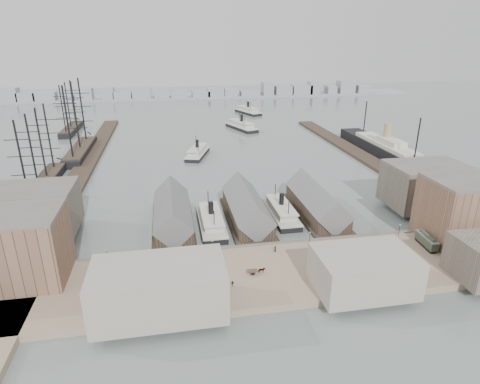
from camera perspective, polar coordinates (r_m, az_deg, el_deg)
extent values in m
plane|color=slate|center=(129.36, 2.41, -7.20)|extent=(900.00, 900.00, 0.00)
cube|color=#857159|center=(112.13, 4.70, -11.51)|extent=(180.00, 30.00, 2.00)
cube|color=#59544C|center=(124.37, 2.95, -7.85)|extent=(180.00, 1.20, 2.30)
cube|color=#2D231C|center=(223.49, -20.89, 3.99)|extent=(10.00, 220.00, 1.60)
cube|color=#2D231C|center=(234.12, 16.43, 5.26)|extent=(10.00, 180.00, 1.60)
cube|color=#2D231C|center=(140.72, -9.46, -4.76)|extent=(14.00, 42.00, 1.20)
cube|color=#2D231C|center=(140.32, -9.55, -3.45)|extent=(12.00, 36.00, 5.00)
cube|color=#59595B|center=(139.28, -9.61, -2.47)|extent=(12.60, 37.00, 12.60)
cube|color=#2D231C|center=(143.06, 1.01, -4.01)|extent=(14.00, 42.00, 1.20)
cube|color=#2D231C|center=(142.67, 0.94, -2.71)|extent=(12.00, 36.00, 5.00)
cube|color=#59595B|center=(141.64, 0.95, -1.75)|extent=(12.60, 37.00, 12.60)
cube|color=#2D231C|center=(149.94, 10.82, -3.18)|extent=(14.00, 42.00, 1.20)
cube|color=#2D231C|center=(149.57, 10.76, -1.94)|extent=(12.00, 36.00, 5.00)
cube|color=#59595B|center=(148.59, 10.83, -1.02)|extent=(12.60, 37.00, 12.60)
cube|color=#60564C|center=(146.02, -27.21, -2.35)|extent=(26.00, 20.00, 14.00)
cube|color=brown|center=(143.86, 30.28, -2.18)|extent=(30.00, 18.00, 19.00)
cube|color=#60564C|center=(165.36, 24.89, 0.82)|extent=(28.00, 20.00, 15.00)
cube|color=gray|center=(106.20, 17.18, -10.71)|extent=(24.00, 16.00, 10.00)
cube|color=gray|center=(95.36, -11.41, -13.36)|extent=(30.00, 16.00, 12.00)
cylinder|color=black|center=(120.34, -18.43, -8.64)|extent=(0.16, 0.16, 3.60)
sphere|color=beige|center=(119.45, -18.53, -7.84)|extent=(0.44, 0.44, 0.44)
cylinder|color=black|center=(119.29, -3.93, -7.77)|extent=(0.16, 0.16, 3.60)
sphere|color=beige|center=(118.38, -3.95, -6.96)|extent=(0.44, 0.44, 0.44)
cylinder|color=black|center=(125.60, 9.88, -6.48)|extent=(0.16, 0.16, 3.60)
sphere|color=beige|center=(124.74, 9.93, -5.71)|extent=(0.44, 0.44, 0.44)
cylinder|color=black|center=(138.28, 21.70, -5.08)|extent=(0.16, 0.16, 3.60)
sphere|color=beige|center=(137.50, 21.80, -4.37)|extent=(0.44, 0.44, 0.44)
cube|color=gray|center=(455.70, -7.22, 13.34)|extent=(500.00, 40.00, 2.00)
cube|color=gray|center=(470.04, -30.05, 11.79)|extent=(18.77, 14.00, 15.03)
cube|color=gray|center=(465.10, -28.02, 11.77)|extent=(17.36, 14.00, 10.23)
cube|color=gray|center=(460.27, -25.92, 12.04)|extent=(20.65, 14.00, 10.28)
cube|color=gray|center=(455.34, -23.22, 12.17)|extent=(14.71, 14.00, 7.23)
cube|color=gray|center=(451.88, -21.31, 12.76)|extent=(17.63, 14.00, 13.23)
cube|color=gray|center=(448.05, -18.17, 13.10)|extent=(10.74, 14.00, 13.58)
cube|color=gray|center=(446.80, -16.37, 12.95)|extent=(18.06, 14.00, 8.64)
cube|color=gray|center=(444.99, -13.78, 13.46)|extent=(18.55, 14.00, 13.29)
cube|color=gray|center=(444.40, -11.10, 13.61)|extent=(15.33, 14.00, 12.47)
cube|color=gray|center=(444.86, -8.65, 13.52)|extent=(17.56, 14.00, 8.72)
cube|color=gray|center=(446.29, -5.58, 13.60)|extent=(18.76, 14.00, 7.63)
cube|color=gray|center=(447.74, -3.50, 13.86)|extent=(17.61, 14.00, 10.35)
cube|color=gray|center=(449.97, -1.40, 13.93)|extent=(13.38, 14.00, 10.30)
cube|color=gray|center=(454.04, 1.37, 13.77)|extent=(20.73, 14.00, 6.75)
cube|color=gray|center=(457.97, 3.92, 14.34)|extent=(11.51, 14.00, 15.57)
cube|color=gray|center=(462.87, 6.11, 14.08)|extent=(18.17, 14.00, 11.26)
cube|color=gray|center=(469.37, 8.74, 14.09)|extent=(21.81, 14.00, 11.83)
cube|color=gray|center=(473.79, 10.39, 14.28)|extent=(11.12, 14.00, 15.50)
cube|color=gray|center=(481.66, 12.74, 13.91)|extent=(10.90, 14.00, 10.29)
cube|color=gray|center=(488.66, 14.80, 14.15)|extent=(17.95, 14.00, 15.72)
cube|color=gray|center=(497.62, 16.93, 13.76)|extent=(14.21, 14.00, 10.51)
cube|color=black|center=(139.41, -4.09, -4.63)|extent=(7.89, 27.60, 1.77)
cube|color=beige|center=(138.86, -4.11, -4.16)|extent=(8.28, 27.60, 0.49)
cube|color=beige|center=(138.28, -4.12, -3.64)|extent=(6.41, 19.71, 2.17)
cube|color=beige|center=(137.71, -4.14, -3.12)|extent=(6.90, 21.68, 0.39)
cylinder|color=black|center=(136.84, -4.16, -2.29)|extent=(1.77, 1.77, 4.44)
cylinder|color=black|center=(145.06, -4.55, -0.99)|extent=(0.30, 0.30, 5.91)
cylinder|color=black|center=(128.87, -3.71, -3.91)|extent=(0.30, 0.30, 5.91)
cube|color=black|center=(147.40, 5.85, -3.22)|extent=(7.72, 27.01, 1.74)
cube|color=beige|center=(146.89, 5.86, -2.77)|extent=(8.10, 27.01, 0.48)
cube|color=beige|center=(146.35, 5.88, -2.29)|extent=(6.27, 19.29, 2.12)
cube|color=beige|center=(145.82, 5.90, -1.80)|extent=(6.75, 21.22, 0.39)
cylinder|color=black|center=(145.01, 5.93, -1.03)|extent=(1.74, 1.74, 4.34)
cylinder|color=black|center=(152.84, 5.04, 0.11)|extent=(0.29, 0.29, 5.79)
cylinder|color=black|center=(137.44, 6.92, -2.44)|extent=(0.29, 0.29, 5.79)
cube|color=black|center=(223.72, -6.05, 5.31)|extent=(15.90, 28.35, 1.75)
cube|color=beige|center=(223.38, -6.06, 5.63)|extent=(16.27, 28.48, 0.49)
cube|color=beige|center=(223.03, -6.08, 5.96)|extent=(12.08, 20.49, 2.14)
cube|color=beige|center=(222.68, -6.09, 6.30)|extent=(13.15, 22.50, 0.39)
cylinder|color=black|center=(222.14, -6.11, 6.84)|extent=(1.75, 1.75, 4.38)
cylinder|color=black|center=(230.68, -6.29, 7.31)|extent=(0.29, 0.29, 5.85)
cylinder|color=black|center=(213.72, -5.92, 6.22)|extent=(0.29, 0.29, 5.85)
cube|color=black|center=(289.54, 0.23, 9.08)|extent=(19.34, 32.62, 2.02)
cube|color=beige|center=(289.24, 0.23, 9.37)|extent=(19.76, 32.77, 0.56)
cube|color=beige|center=(288.92, 0.23, 9.67)|extent=(14.64, 23.60, 2.47)
cube|color=beige|center=(288.62, 0.23, 9.98)|extent=(15.95, 25.91, 0.45)
cylinder|color=black|center=(288.15, 0.23, 10.46)|extent=(2.02, 2.02, 5.06)
cylinder|color=black|center=(297.97, -0.13, 10.77)|extent=(0.34, 0.34, 6.74)
cylinder|color=black|center=(278.44, 0.62, 10.04)|extent=(0.34, 0.34, 6.74)
cube|color=black|center=(351.74, 1.15, 11.22)|extent=(18.95, 31.91, 1.98)
cube|color=beige|center=(351.49, 1.16, 11.45)|extent=(19.36, 32.06, 0.55)
cube|color=beige|center=(351.24, 1.16, 11.70)|extent=(14.34, 23.09, 2.42)
cube|color=beige|center=(350.99, 1.16, 11.95)|extent=(15.62, 25.34, 0.44)
cylinder|color=black|center=(350.61, 1.16, 12.34)|extent=(1.98, 1.98, 4.95)
cylinder|color=black|center=(360.23, 0.84, 12.54)|extent=(0.33, 0.33, 6.59)
cylinder|color=black|center=(341.08, 1.50, 12.05)|extent=(0.33, 0.33, 6.59)
cube|color=black|center=(193.50, -26.16, 0.91)|extent=(8.19, 56.40, 3.27)
cube|color=#2D231C|center=(192.92, -26.25, 1.44)|extent=(7.73, 50.76, 0.55)
cylinder|color=black|center=(170.85, -28.66, 3.87)|extent=(0.73, 0.73, 30.93)
cylinder|color=black|center=(182.95, -27.49, 5.07)|extent=(0.73, 0.73, 30.93)
cylinder|color=black|center=(195.18, -26.47, 6.13)|extent=(0.73, 0.73, 30.93)
cylinder|color=black|center=(207.53, -25.56, 7.06)|extent=(0.73, 0.73, 30.93)
cube|color=black|center=(241.99, -21.72, 5.39)|extent=(9.72, 56.15, 3.89)
cube|color=#2D231C|center=(241.44, -21.79, 5.91)|extent=(9.18, 50.53, 0.65)
cylinder|color=black|center=(219.04, -23.31, 8.96)|extent=(0.86, 0.86, 36.71)
cylinder|color=black|center=(237.93, -22.36, 9.94)|extent=(0.86, 0.86, 36.71)
cylinder|color=black|center=(256.94, -21.54, 10.78)|extent=(0.86, 0.86, 36.71)
cube|color=black|center=(305.19, -22.84, 8.19)|extent=(8.17, 45.41, 3.27)
cube|color=#2D231C|center=(304.82, -22.89, 8.54)|extent=(7.72, 40.87, 0.54)
cylinder|color=black|center=(287.07, -23.93, 10.69)|extent=(0.73, 0.73, 30.88)
cylinder|color=black|center=(302.39, -23.29, 11.23)|extent=(0.73, 0.73, 30.88)
cylinder|color=black|center=(317.77, -22.71, 11.72)|extent=(0.73, 0.73, 30.88)
cube|color=black|center=(236.89, 19.94, 5.55)|extent=(12.54, 91.66, 5.79)
cube|color=beige|center=(235.96, 20.06, 6.46)|extent=(10.61, 53.06, 1.93)
cube|color=beige|center=(231.40, 20.71, 6.72)|extent=(7.72, 19.30, 2.89)
cylinder|color=tan|center=(234.50, 20.26, 8.05)|extent=(4.25, 4.25, 9.65)
cube|color=black|center=(135.09, 24.92, -6.90)|extent=(2.88, 9.02, 0.75)
cube|color=#323C2B|center=(134.40, 25.02, -6.30)|extent=(3.01, 9.49, 2.43)
cube|color=#59595B|center=(133.83, 25.11, -5.78)|extent=(3.23, 9.88, 0.28)
imported|color=black|center=(114.58, -12.35, -10.19)|extent=(1.59, 1.49, 1.46)
cube|color=#3F2D21|center=(114.07, -13.64, -10.36)|extent=(2.91, 2.14, 0.25)
cylinder|color=black|center=(113.66, -13.54, -10.68)|extent=(1.08, 0.37, 1.10)
cylinder|color=black|center=(114.84, -13.70, -10.34)|extent=(1.08, 0.37, 1.10)
imported|color=black|center=(109.98, 3.11, -11.07)|extent=(1.90, 0.91, 1.59)
cube|color=#3F2D21|center=(109.36, 1.77, -11.18)|extent=(2.64, 1.57, 0.25)
cylinder|color=black|center=(108.97, 1.86, -11.53)|extent=(1.10, 0.11, 1.10)
cylinder|color=black|center=(110.12, 1.68, -11.15)|extent=(1.10, 0.11, 1.10)
imported|color=black|center=(121.54, 17.22, -8.70)|extent=(1.78, 1.94, 1.64)
cube|color=#3F2D21|center=(120.97, 16.01, -8.67)|extent=(2.91, 2.14, 0.25)
cylinder|color=black|center=(120.54, 16.05, -8.98)|extent=(1.08, 0.37, 1.10)
cylinder|color=black|center=(121.74, 15.93, -8.65)|extent=(1.08, 0.37, 1.10)
imported|color=black|center=(115.65, -18.03, -10.39)|extent=(0.65, 0.48, 1.78)
imported|color=black|center=(108.84, -16.44, -12.39)|extent=(0.99, 0.96, 1.61)
imported|color=black|center=(117.59, -4.09, -8.76)|extent=(1.17, 0.77, 1.69)
imported|color=black|center=(104.59, -1.05, -12.89)|extent=(0.97, 0.42, 1.65)
imported|color=black|center=(120.17, 5.02, -8.06)|extent=(0.58, 0.89, 1.83)
imported|color=black|center=(113.96, 12.97, -10.39)|extent=(0.62, 0.49, 1.57)
imported|color=black|center=(125.40, 14.24, -7.42)|extent=(0.95, 0.87, 1.59)
imported|color=black|center=(119.32, 20.38, -9.70)|extent=(1.24, 0.97, 1.68)
imported|color=black|center=(129.55, 22.37, -7.44)|extent=(1.02, 1.05, 1.76)
imported|color=black|center=(135.40, 30.70, -7.71)|extent=(0.94, 0.88, 1.62)
imported|color=black|center=(135.40, 26.48, -6.85)|extent=(1.26, 0.86, 1.80)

